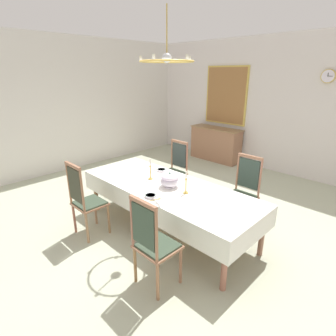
{
  "coord_description": "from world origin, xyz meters",
  "views": [
    {
      "loc": [
        2.59,
        -2.77,
        2.33
      ],
      "look_at": [
        -0.08,
        -0.09,
        0.97
      ],
      "focal_mm": 28.73,
      "sensor_mm": 36.0,
      "label": 1
    }
  ],
  "objects_px": {
    "dining_table": "(167,190)",
    "bowl_near_left": "(161,170)",
    "framed_painting": "(226,96)",
    "soup_tureen": "(170,180)",
    "spoon_primary": "(158,169)",
    "chair_north_b": "(243,191)",
    "candlestick_west": "(150,171)",
    "chair_north_a": "(175,169)",
    "spoon_secondary": "(158,199)",
    "sideboard": "(216,144)",
    "candlestick_east": "(186,185)",
    "chandelier": "(167,60)",
    "mounted_clock": "(328,76)",
    "chair_south_b": "(153,242)",
    "chair_south_a": "(85,199)",
    "bowl_near_right": "(151,196)"
  },
  "relations": [
    {
      "from": "soup_tureen",
      "to": "framed_painting",
      "type": "distance_m",
      "value": 4.14
    },
    {
      "from": "spoon_primary",
      "to": "mounted_clock",
      "type": "xyz_separation_m",
      "value": [
        1.48,
        3.31,
        1.51
      ]
    },
    {
      "from": "soup_tureen",
      "to": "chair_north_b",
      "type": "bearing_deg",
      "value": 54.48
    },
    {
      "from": "bowl_near_left",
      "to": "spoon_secondary",
      "type": "distance_m",
      "value": 1.08
    },
    {
      "from": "chair_north_b",
      "to": "bowl_near_left",
      "type": "distance_m",
      "value": 1.38
    },
    {
      "from": "chair_north_b",
      "to": "candlestick_west",
      "type": "distance_m",
      "value": 1.48
    },
    {
      "from": "chair_north_a",
      "to": "mounted_clock",
      "type": "bearing_deg",
      "value": -119.89
    },
    {
      "from": "dining_table",
      "to": "sideboard",
      "type": "xyz_separation_m",
      "value": [
        -1.58,
        3.47,
        -0.21
      ]
    },
    {
      "from": "candlestick_west",
      "to": "mounted_clock",
      "type": "height_order",
      "value": "mounted_clock"
    },
    {
      "from": "chair_south_a",
      "to": "mounted_clock",
      "type": "xyz_separation_m",
      "value": [
        1.6,
        4.66,
        1.66
      ]
    },
    {
      "from": "dining_table",
      "to": "sideboard",
      "type": "bearing_deg",
      "value": 114.42
    },
    {
      "from": "chair_north_a",
      "to": "framed_painting",
      "type": "xyz_separation_m",
      "value": [
        -0.78,
        2.78,
        1.16
      ]
    },
    {
      "from": "bowl_near_left",
      "to": "framed_painting",
      "type": "bearing_deg",
      "value": 106.63
    },
    {
      "from": "chair_north_a",
      "to": "mounted_clock",
      "type": "xyz_separation_m",
      "value": [
        1.6,
        2.78,
        1.68
      ]
    },
    {
      "from": "spoon_secondary",
      "to": "framed_painting",
      "type": "bearing_deg",
      "value": 129.88
    },
    {
      "from": "chair_south_b",
      "to": "chair_north_a",
      "type": "bearing_deg",
      "value": 127.9
    },
    {
      "from": "bowl_near_right",
      "to": "chandelier",
      "type": "bearing_deg",
      "value": 105.31
    },
    {
      "from": "dining_table",
      "to": "soup_tureen",
      "type": "distance_m",
      "value": 0.19
    },
    {
      "from": "chair_north_a",
      "to": "spoon_secondary",
      "type": "bearing_deg",
      "value": 125.8
    },
    {
      "from": "candlestick_east",
      "to": "framed_painting",
      "type": "relative_size",
      "value": 0.22
    },
    {
      "from": "bowl_near_left",
      "to": "mounted_clock",
      "type": "distance_m",
      "value": 3.91
    },
    {
      "from": "spoon_primary",
      "to": "mounted_clock",
      "type": "bearing_deg",
      "value": 59.34
    },
    {
      "from": "bowl_near_left",
      "to": "sideboard",
      "type": "bearing_deg",
      "value": 108.92
    },
    {
      "from": "candlestick_west",
      "to": "sideboard",
      "type": "distance_m",
      "value": 3.7
    },
    {
      "from": "candlestick_west",
      "to": "bowl_near_right",
      "type": "distance_m",
      "value": 0.66
    },
    {
      "from": "sideboard",
      "to": "mounted_clock",
      "type": "distance_m",
      "value": 3.04
    },
    {
      "from": "bowl_near_left",
      "to": "chandelier",
      "type": "height_order",
      "value": "chandelier"
    },
    {
      "from": "dining_table",
      "to": "bowl_near_left",
      "type": "xyz_separation_m",
      "value": [
        -0.52,
        0.38,
        0.09
      ]
    },
    {
      "from": "chair_south_b",
      "to": "candlestick_west",
      "type": "distance_m",
      "value": 1.48
    },
    {
      "from": "framed_painting",
      "to": "chandelier",
      "type": "bearing_deg",
      "value": -67.86
    },
    {
      "from": "soup_tureen",
      "to": "candlestick_east",
      "type": "relative_size",
      "value": 0.87
    },
    {
      "from": "candlestick_east",
      "to": "bowl_near_left",
      "type": "height_order",
      "value": "candlestick_east"
    },
    {
      "from": "chair_south_a",
      "to": "bowl_near_right",
      "type": "height_order",
      "value": "chair_south_a"
    },
    {
      "from": "chair_north_b",
      "to": "bowl_near_right",
      "type": "relative_size",
      "value": 7.3
    },
    {
      "from": "chair_north_b",
      "to": "framed_painting",
      "type": "distance_m",
      "value": 3.76
    },
    {
      "from": "framed_painting",
      "to": "chair_north_a",
      "type": "bearing_deg",
      "value": -74.38
    },
    {
      "from": "candlestick_west",
      "to": "sideboard",
      "type": "relative_size",
      "value": 0.23
    },
    {
      "from": "sideboard",
      "to": "candlestick_west",
      "type": "bearing_deg",
      "value": 109.17
    },
    {
      "from": "chair_north_a",
      "to": "sideboard",
      "type": "distance_m",
      "value": 2.67
    },
    {
      "from": "candlestick_east",
      "to": "framed_painting",
      "type": "bearing_deg",
      "value": 116.84
    },
    {
      "from": "chair_south_b",
      "to": "bowl_near_left",
      "type": "distance_m",
      "value": 1.83
    },
    {
      "from": "chair_north_a",
      "to": "framed_painting",
      "type": "relative_size",
      "value": 0.74
    },
    {
      "from": "soup_tureen",
      "to": "spoon_primary",
      "type": "relative_size",
      "value": 1.62
    },
    {
      "from": "sideboard",
      "to": "chandelier",
      "type": "relative_size",
      "value": 2.04
    },
    {
      "from": "bowl_near_left",
      "to": "chair_north_b",
      "type": "bearing_deg",
      "value": 24.33
    },
    {
      "from": "candlestick_east",
      "to": "spoon_primary",
      "type": "xyz_separation_m",
      "value": [
        -1.0,
        0.41,
        -0.12
      ]
    },
    {
      "from": "bowl_near_right",
      "to": "framed_painting",
      "type": "relative_size",
      "value": 0.1
    },
    {
      "from": "bowl_near_left",
      "to": "soup_tureen",
      "type": "bearing_deg",
      "value": -33.54
    },
    {
      "from": "soup_tureen",
      "to": "spoon_primary",
      "type": "xyz_separation_m",
      "value": [
        -0.68,
        0.41,
        -0.11
      ]
    },
    {
      "from": "chair_south_b",
      "to": "candlestick_west",
      "type": "relative_size",
      "value": 3.38
    }
  ]
}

